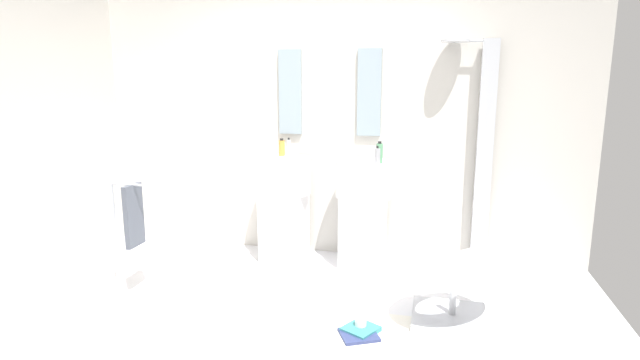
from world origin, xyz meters
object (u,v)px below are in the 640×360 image
at_px(shower_column, 483,151).
at_px(coffee_mug, 361,323).
at_px(pedestal_sink_right, 364,207).
at_px(soap_bottle_grey, 378,155).
at_px(lounge_chair, 454,276).
at_px(soap_bottle_clear, 289,147).
at_px(soap_bottle_green, 380,153).
at_px(magazine_teal, 361,329).
at_px(magazine_navy, 359,335).
at_px(pedestal_sink_left, 284,203).
at_px(towel_rack, 131,218).
at_px(soap_bottle_amber, 282,148).

relative_size(shower_column, coffee_mug, 19.84).
xyz_separation_m(pedestal_sink_right, shower_column, (1.03, 0.20, 0.53)).
bearing_deg(soap_bottle_grey, pedestal_sink_right, 135.69).
bearing_deg(shower_column, lounge_chair, -101.65).
relative_size(coffee_mug, soap_bottle_clear, 0.62).
height_order(coffee_mug, soap_bottle_grey, soap_bottle_grey).
distance_m(coffee_mug, soap_bottle_green, 1.55).
xyz_separation_m(magazine_teal, soap_bottle_green, (-0.03, 1.19, 1.05)).
bearing_deg(magazine_navy, pedestal_sink_left, 98.27).
xyz_separation_m(magazine_navy, soap_bottle_grey, (-0.04, 1.24, 1.04)).
bearing_deg(magazine_teal, lounge_chair, 56.54).
relative_size(towel_rack, soap_bottle_clear, 5.67).
bearing_deg(soap_bottle_grey, magazine_navy, -88.26).
xyz_separation_m(towel_rack, magazine_navy, (1.88, -0.32, -0.61)).
distance_m(soap_bottle_amber, soap_bottle_green, 0.99).
relative_size(shower_column, magazine_teal, 9.58).
bearing_deg(coffee_mug, shower_column, 59.85).
bearing_deg(pedestal_sink_right, soap_bottle_green, -38.11).
bearing_deg(pedestal_sink_right, coffee_mug, -82.37).
height_order(pedestal_sink_right, lounge_chair, pedestal_sink_right).
xyz_separation_m(shower_column, soap_bottle_green, (-0.89, -0.31, -0.00)).
height_order(soap_bottle_grey, soap_bottle_amber, soap_bottle_amber).
xyz_separation_m(pedestal_sink_left, pedestal_sink_right, (0.76, 0.00, 0.00)).
bearing_deg(soap_bottle_amber, coffee_mug, -54.81).
distance_m(lounge_chair, soap_bottle_grey, 1.29).
relative_size(pedestal_sink_left, coffee_mug, 10.51).
height_order(pedestal_sink_left, pedestal_sink_right, same).
bearing_deg(soap_bottle_clear, coffee_mug, -57.43).
height_order(soap_bottle_clear, soap_bottle_grey, soap_bottle_clear).
bearing_deg(lounge_chair, pedestal_sink_right, 128.43).
xyz_separation_m(magazine_navy, soap_bottle_amber, (-0.99, 1.48, 1.04)).
distance_m(towel_rack, soap_bottle_clear, 1.61).
bearing_deg(shower_column, soap_bottle_amber, -177.41).
distance_m(magazine_teal, soap_bottle_amber, 2.02).
height_order(pedestal_sink_right, soap_bottle_clear, soap_bottle_clear).
distance_m(shower_column, towel_rack, 3.05).
bearing_deg(lounge_chair, pedestal_sink_left, 147.38).
height_order(lounge_chair, soap_bottle_amber, soap_bottle_amber).
distance_m(magazine_teal, soap_bottle_clear, 2.04).
bearing_deg(coffee_mug, towel_rack, 172.86).
bearing_deg(soap_bottle_amber, shower_column, 2.59).
bearing_deg(magazine_teal, magazine_navy, -63.98).
bearing_deg(soap_bottle_amber, pedestal_sink_right, -8.01).
height_order(towel_rack, soap_bottle_grey, soap_bottle_grey).
distance_m(lounge_chair, magazine_navy, 0.79).
bearing_deg(pedestal_sink_right, soap_bottle_clear, 166.78).
height_order(magazine_navy, soap_bottle_grey, soap_bottle_grey).
bearing_deg(pedestal_sink_left, soap_bottle_grey, -8.30).
distance_m(coffee_mug, soap_bottle_grey, 1.52).
relative_size(magazine_navy, soap_bottle_green, 1.25).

